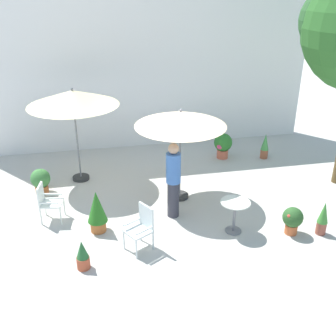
{
  "coord_description": "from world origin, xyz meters",
  "views": [
    {
      "loc": [
        -1.74,
        -8.24,
        4.83
      ],
      "look_at": [
        0.0,
        0.21,
        0.73
      ],
      "focal_mm": 42.49,
      "sensor_mm": 36.0,
      "label": 1
    }
  ],
  "objects": [
    {
      "name": "ground_plane",
      "position": [
        0.0,
        0.0,
        0.0
      ],
      "size": [
        60.0,
        60.0,
        0.0
      ],
      "primitive_type": "plane",
      "color": "beige"
    },
    {
      "name": "villa_facade",
      "position": [
        0.0,
        3.72,
        2.53
      ],
      "size": [
        10.28,
        0.3,
        5.05
      ],
      "primitive_type": "cube",
      "color": "white",
      "rests_on": "ground"
    },
    {
      "name": "patio_umbrella_0",
      "position": [
        -2.11,
        1.52,
        2.21
      ],
      "size": [
        2.26,
        2.26,
        2.47
      ],
      "color": "#2D2D2D",
      "rests_on": "ground"
    },
    {
      "name": "patio_umbrella_1",
      "position": [
        0.25,
        0.03,
        2.0
      ],
      "size": [
        2.09,
        2.09,
        2.25
      ],
      "color": "#2D2D2D",
      "rests_on": "ground"
    },
    {
      "name": "cafe_table_0",
      "position": [
        1.04,
        -1.62,
        0.5
      ],
      "size": [
        0.61,
        0.61,
        0.72
      ],
      "color": "white",
      "rests_on": "ground"
    },
    {
      "name": "patio_chair_0",
      "position": [
        -2.8,
        -0.37,
        0.49
      ],
      "size": [
        0.52,
        0.5,
        0.86
      ],
      "color": "white",
      "rests_on": "ground"
    },
    {
      "name": "patio_chair_1",
      "position": [
        -0.94,
        -1.79,
        0.51
      ],
      "size": [
        0.61,
        0.6,
        0.92
      ],
      "color": "silver",
      "rests_on": "ground"
    },
    {
      "name": "potted_plant_0",
      "position": [
        2.05,
        2.11,
        0.43
      ],
      "size": [
        0.54,
        0.54,
        0.76
      ],
      "color": "#CB6246",
      "rests_on": "ground"
    },
    {
      "name": "potted_plant_1",
      "position": [
        -3.07,
        0.97,
        0.35
      ],
      "size": [
        0.48,
        0.48,
        0.63
      ],
      "color": "#BC632F",
      "rests_on": "ground"
    },
    {
      "name": "potted_plant_2",
      "position": [
        -1.76,
        -1.02,
        0.51
      ],
      "size": [
        0.42,
        0.42,
        0.94
      ],
      "color": "#AE5F2F",
      "rests_on": "ground"
    },
    {
      "name": "potted_plant_3",
      "position": [
        2.8,
        -2.07,
        0.38
      ],
      "size": [
        0.22,
        0.22,
        0.75
      ],
      "color": "brown",
      "rests_on": "ground"
    },
    {
      "name": "potted_plant_4",
      "position": [
        2.2,
        -1.93,
        0.35
      ],
      "size": [
        0.43,
        0.43,
        0.61
      ],
      "color": "#C15D32",
      "rests_on": "ground"
    },
    {
      "name": "potted_plant_5",
      "position": [
        -2.09,
        -2.19,
        0.29
      ],
      "size": [
        0.25,
        0.25,
        0.6
      ],
      "color": "#B14E31",
      "rests_on": "ground"
    },
    {
      "name": "potted_plant_6",
      "position": [
        3.26,
        1.84,
        0.38
      ],
      "size": [
        0.23,
        0.23,
        0.76
      ],
      "color": "#985236",
      "rests_on": "ground"
    },
    {
      "name": "standing_person",
      "position": [
        -0.08,
        -0.75,
        0.91
      ],
      "size": [
        0.35,
        0.35,
        1.75
      ],
      "color": "#33333D",
      "rests_on": "ground"
    }
  ]
}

